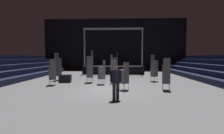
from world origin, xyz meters
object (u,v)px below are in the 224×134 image
stage_riser (113,69)px  chair_stack_front_left (90,66)px  man_with_tie (116,80)px  chair_stack_mid_right (124,76)px  chair_stack_rear_left (166,74)px  chair_stack_mid_left (154,68)px  chair_stack_mid_centre (52,72)px  chair_stack_rear_right (115,66)px  chair_stack_rear_centre (114,69)px  chair_stack_aisle_left (58,67)px  equipment_road_case (65,79)px  chair_stack_front_right (102,72)px

stage_riser → chair_stack_front_left: size_ratio=2.84×
man_with_tie → chair_stack_front_left: (-2.14, 5.10, 0.33)m
man_with_tie → chair_stack_mid_right: size_ratio=0.99×
chair_stack_rear_left → chair_stack_front_left: bearing=163.3°
chair_stack_mid_left → chair_stack_mid_centre: size_ratio=1.18×
man_with_tie → chair_stack_rear_left: 3.86m
chair_stack_rear_right → chair_stack_rear_centre: bearing=-179.4°
chair_stack_front_left → chair_stack_rear_right: size_ratio=1.03×
chair_stack_mid_right → chair_stack_aisle_left: bearing=107.1°
chair_stack_front_left → equipment_road_case: 2.22m
stage_riser → chair_stack_mid_left: (3.58, -6.52, 0.55)m
chair_stack_rear_right → chair_stack_front_left: bearing=132.8°
man_with_tie → chair_stack_rear_centre: bearing=-108.8°
chair_stack_front_right → chair_stack_aisle_left: (-4.00, 1.91, 0.29)m
chair_stack_front_left → chair_stack_rear_centre: 1.93m
chair_stack_aisle_left → chair_stack_rear_left: bearing=-12.2°
chair_stack_mid_left → stage_riser: bearing=-96.8°
chair_stack_front_left → chair_stack_aisle_left: bearing=47.7°
man_with_tie → equipment_road_case: bearing=-72.4°
chair_stack_mid_left → chair_stack_rear_left: 3.53m
chair_stack_front_left → chair_stack_mid_left: size_ratio=1.15×
man_with_tie → chair_stack_mid_right: bearing=-123.1°
stage_riser → chair_stack_rear_centre: size_ratio=3.28×
chair_stack_rear_centre → chair_stack_aisle_left: chair_stack_aisle_left is taller
chair_stack_mid_left → chair_stack_mid_right: size_ratio=1.30×
stage_riser → chair_stack_mid_right: stage_riser is taller
equipment_road_case → chair_stack_aisle_left: bearing=132.8°
stage_riser → chair_stack_rear_left: bearing=-70.8°
chair_stack_mid_right → chair_stack_rear_right: chair_stack_rear_right is taller
chair_stack_front_right → chair_stack_rear_left: bearing=-141.5°
stage_riser → chair_stack_aisle_left: size_ratio=3.04×
stage_riser → chair_stack_mid_centre: stage_riser is taller
chair_stack_mid_left → chair_stack_rear_centre: size_ratio=1.00×
chair_stack_front_left → chair_stack_front_right: (1.03, -0.85, -0.38)m
man_with_tie → chair_stack_mid_right: 2.38m
chair_stack_mid_centre → equipment_road_case: bearing=36.4°
chair_stack_front_right → chair_stack_front_left: bearing=23.5°
man_with_tie → equipment_road_case: 6.60m
chair_stack_front_right → chair_stack_rear_centre: 1.15m
equipment_road_case → chair_stack_front_right: bearing=-15.8°
man_with_tie → chair_stack_mid_centre: bearing=-61.1°
chair_stack_front_right → chair_stack_mid_right: bearing=-167.6°
chair_stack_mid_right → equipment_road_case: 5.42m
man_with_tie → chair_stack_mid_centre: chair_stack_mid_centre is taller
chair_stack_rear_left → chair_stack_aisle_left: bearing=166.1°
chair_stack_mid_left → chair_stack_mid_centre: bearing=-20.6°
stage_riser → chair_stack_rear_right: bearing=-86.9°
chair_stack_rear_left → chair_stack_rear_right: (-3.19, 4.40, 0.25)m
chair_stack_rear_centre → chair_stack_rear_left: bearing=64.2°
stage_riser → chair_stack_rear_right: 5.70m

